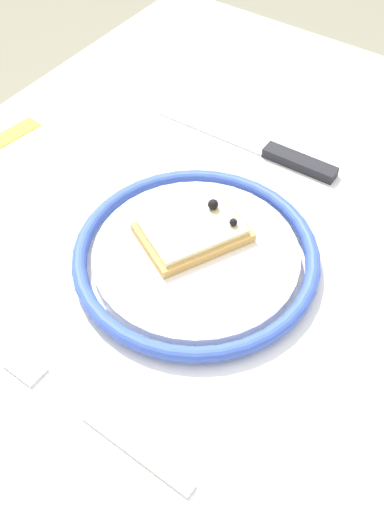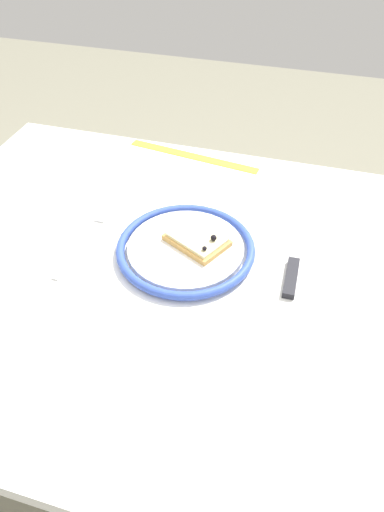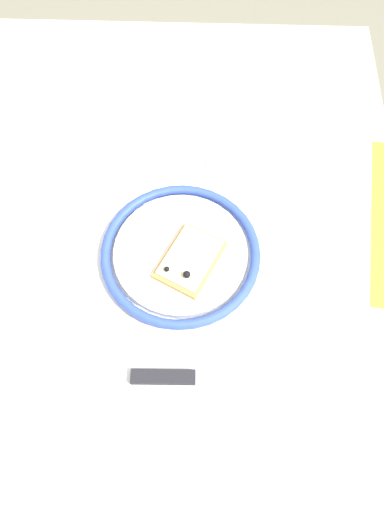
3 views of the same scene
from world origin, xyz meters
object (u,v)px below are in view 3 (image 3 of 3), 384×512
object	(u,v)px
plate	(181,253)
fork	(171,157)
pizza_slice_near	(190,260)
dining_table	(158,266)
measuring_tape	(379,218)
knife	(187,377)

from	to	relation	value
plate	fork	bearing A→B (deg)	-172.33
pizza_slice_near	dining_table	bearing A→B (deg)	-128.71
pizza_slice_near	measuring_tape	size ratio (longest dim) A/B	0.40
dining_table	measuring_tape	world-z (taller)	measuring_tape
pizza_slice_near	fork	bearing A→B (deg)	-168.87
plate	fork	size ratio (longest dim) A/B	1.23
fork	plate	bearing A→B (deg)	7.67
knife	measuring_tape	bearing A→B (deg)	131.43
knife	fork	bearing A→B (deg)	-173.69
plate	fork	world-z (taller)	plate
plate	fork	distance (m)	0.19
dining_table	fork	distance (m)	0.19
dining_table	fork	bearing A→B (deg)	173.17
dining_table	knife	distance (m)	0.26
plate	knife	bearing A→B (deg)	4.93
pizza_slice_near	knife	xyz separation A→B (m)	(0.17, 0.00, -0.02)
fork	measuring_tape	xyz separation A→B (m)	(0.11, 0.35, -0.00)
plate	knife	xyz separation A→B (m)	(0.19, 0.02, -0.01)
dining_table	knife	size ratio (longest dim) A/B	4.17
dining_table	knife	xyz separation A→B (m)	(0.22, 0.06, 0.11)
pizza_slice_near	measuring_tape	xyz separation A→B (m)	(-0.10, 0.31, -0.02)
pizza_slice_near	plate	bearing A→B (deg)	-138.15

